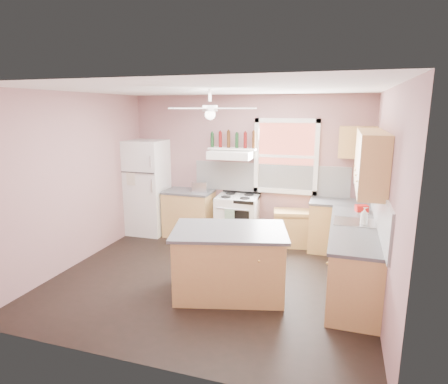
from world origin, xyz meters
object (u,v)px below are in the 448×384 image
(stove, at_px, (237,218))
(island, at_px, (229,263))
(refrigerator, at_px, (146,187))
(toaster, at_px, (199,187))
(cart, at_px, (292,228))

(stove, bearing_deg, island, -80.52)
(refrigerator, xyz_separation_m, toaster, (1.12, 0.02, 0.06))
(refrigerator, xyz_separation_m, cart, (2.88, 0.09, -0.60))
(refrigerator, distance_m, toaster, 1.13)
(refrigerator, height_order, cart, refrigerator)
(toaster, distance_m, cart, 1.88)
(refrigerator, distance_m, cart, 2.95)
(toaster, relative_size, cart, 0.43)
(toaster, height_order, cart, toaster)
(stove, height_order, cart, stove)
(refrigerator, distance_m, stove, 1.93)
(refrigerator, bearing_deg, stove, -0.33)
(toaster, bearing_deg, refrigerator, 166.13)
(toaster, distance_m, island, 2.41)
(toaster, relative_size, island, 0.20)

